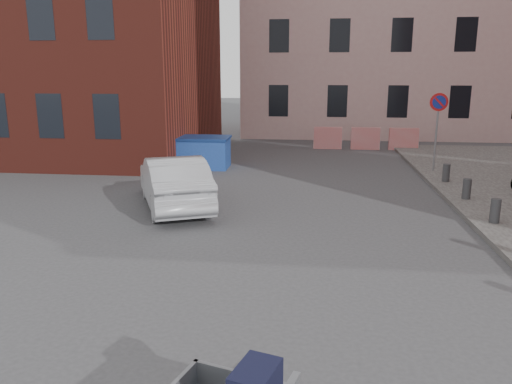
# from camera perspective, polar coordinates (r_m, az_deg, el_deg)

# --- Properties ---
(ground) EXTENTS (120.00, 120.00, 0.00)m
(ground) POSITION_cam_1_polar(r_m,az_deg,el_deg) (8.93, -6.09, -9.26)
(ground) COLOR #38383A
(ground) RESTS_ON ground
(building_pink) EXTENTS (16.00, 8.00, 14.00)m
(building_pink) POSITION_cam_1_polar(r_m,az_deg,el_deg) (30.51, 15.32, 19.80)
(building_pink) COLOR #C89C9A
(building_pink) RESTS_ON ground
(no_parking_sign) EXTENTS (0.60, 0.09, 2.65)m
(no_parking_sign) POSITION_cam_1_polar(r_m,az_deg,el_deg) (18.04, 20.07, 8.18)
(no_parking_sign) COLOR gray
(no_parking_sign) RESTS_ON sidewalk
(bollards) EXTENTS (0.22, 9.02, 0.55)m
(bollards) POSITION_cam_1_polar(r_m,az_deg,el_deg) (12.52, 25.66, -1.95)
(bollards) COLOR #3A3A3D
(bollards) RESTS_ON sidewalk
(barriers) EXTENTS (4.70, 0.18, 1.00)m
(barriers) POSITION_cam_1_polar(r_m,az_deg,el_deg) (23.33, 12.40, 5.98)
(barriers) COLOR red
(barriers) RESTS_ON ground
(dumpster) EXTENTS (2.76, 1.47, 1.15)m
(dumpster) POSITION_cam_1_polar(r_m,az_deg,el_deg) (18.59, -7.26, 4.56)
(dumpster) COLOR #204398
(dumpster) RESTS_ON ground
(silver_car) EXTENTS (2.98, 4.34, 1.35)m
(silver_car) POSITION_cam_1_polar(r_m,az_deg,el_deg) (13.12, -9.35, 1.17)
(silver_car) COLOR #9FA1A6
(silver_car) RESTS_ON ground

